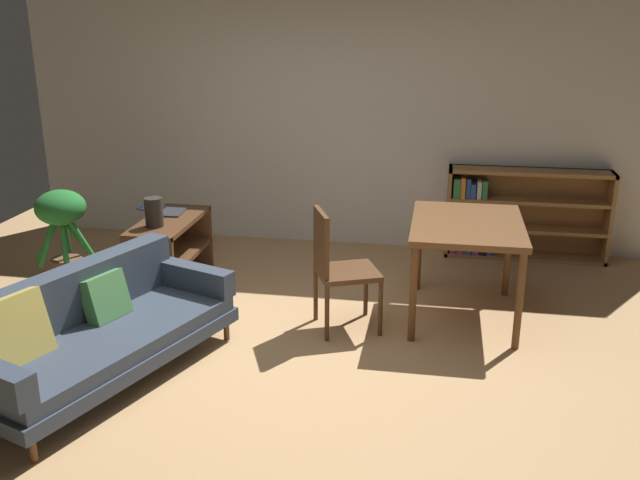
% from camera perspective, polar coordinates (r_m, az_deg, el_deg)
% --- Properties ---
extents(ground_plane, '(8.16, 8.16, 0.00)m').
position_cam_1_polar(ground_plane, '(5.17, -2.30, -9.43)').
color(ground_plane, tan).
extents(back_wall_panel, '(6.80, 0.10, 2.70)m').
position_cam_1_polar(back_wall_panel, '(7.31, 2.10, 10.02)').
color(back_wall_panel, silver).
rests_on(back_wall_panel, ground_plane).
extents(fabric_couch, '(1.42, 2.07, 0.76)m').
position_cam_1_polar(fabric_couch, '(5.00, -18.05, -6.89)').
color(fabric_couch, brown).
rests_on(fabric_couch, ground_plane).
extents(media_console, '(0.45, 1.01, 0.64)m').
position_cam_1_polar(media_console, '(6.42, -12.08, -1.09)').
color(media_console, '#56351E').
rests_on(media_console, ground_plane).
extents(open_laptop, '(0.40, 0.31, 0.08)m').
position_cam_1_polar(open_laptop, '(6.53, -12.53, 2.37)').
color(open_laptop, '#333338').
rests_on(open_laptop, media_console).
extents(desk_speaker, '(0.15, 0.15, 0.25)m').
position_cam_1_polar(desk_speaker, '(6.11, -13.38, 2.22)').
color(desk_speaker, '#2D2823').
rests_on(desk_speaker, media_console).
extents(potted_floor_plant, '(0.56, 0.48, 0.88)m').
position_cam_1_polar(potted_floor_plant, '(6.68, -20.27, 1.28)').
color(potted_floor_plant, brown).
rests_on(potted_floor_plant, ground_plane).
extents(dining_table, '(0.87, 1.15, 0.81)m').
position_cam_1_polar(dining_table, '(5.66, 11.88, 0.59)').
color(dining_table, brown).
rests_on(dining_table, ground_plane).
extents(dining_chair_near, '(0.59, 0.57, 0.97)m').
position_cam_1_polar(dining_chair_near, '(5.38, 1.41, -2.01)').
color(dining_chair_near, '#56351E').
rests_on(dining_chair_near, ground_plane).
extents(bookshelf, '(1.58, 0.30, 0.91)m').
position_cam_1_polar(bookshelf, '(7.30, 15.50, 2.04)').
color(bookshelf, olive).
rests_on(bookshelf, ground_plane).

